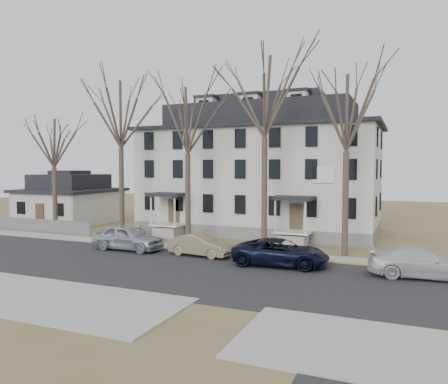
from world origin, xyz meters
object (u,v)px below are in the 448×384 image
at_px(car_silver, 128,238).
at_px(bicycle_left, 136,230).
at_px(small_house, 70,201).
at_px(car_white, 421,264).
at_px(tree_far_left, 120,109).
at_px(tree_bungalow, 54,140).
at_px(car_tan, 200,246).
at_px(tree_mid_right, 347,107).
at_px(car_navy, 281,253).
at_px(boarding_house, 260,171).
at_px(tree_mid_left, 187,115).
at_px(tree_center, 265,89).

distance_m(car_silver, bicycle_left, 6.70).
bearing_deg(small_house, car_white, -17.92).
height_order(tree_far_left, tree_bungalow, tree_far_left).
height_order(tree_bungalow, bicycle_left, tree_bungalow).
bearing_deg(car_tan, bicycle_left, 62.72).
xyz_separation_m(tree_far_left, car_tan, (8.99, -3.98, -9.64)).
height_order(tree_mid_right, car_silver, tree_mid_right).
relative_size(tree_mid_right, car_navy, 2.30).
relative_size(small_house, car_tan, 2.05).
distance_m(tree_mid_right, car_silver, 17.02).
height_order(tree_mid_right, car_navy, tree_mid_right).
bearing_deg(tree_far_left, car_white, -11.48).
bearing_deg(boarding_house, car_white, -44.29).
height_order(car_tan, car_white, car_white).
xyz_separation_m(tree_mid_left, car_white, (15.93, -4.45, -8.84)).
bearing_deg(bicycle_left, tree_far_left, 169.86).
xyz_separation_m(tree_mid_left, bicycle_left, (-5.83, 1.70, -9.16)).
height_order(tree_mid_left, car_tan, tree_mid_left).
distance_m(tree_far_left, car_white, 24.34).
height_order(tree_mid_left, car_navy, tree_mid_left).
bearing_deg(tree_bungalow, tree_mid_left, 0.00).
distance_m(tree_mid_right, tree_bungalow, 24.54).
height_order(tree_far_left, bicycle_left, tree_far_left).
distance_m(car_silver, car_white, 18.44).
distance_m(boarding_house, bicycle_left, 12.00).
bearing_deg(tree_center, car_navy, -61.88).
bearing_deg(tree_far_left, car_navy, -17.81).
relative_size(tree_mid_left, tree_mid_right, 1.00).
distance_m(tree_far_left, tree_mid_left, 6.05).
bearing_deg(car_navy, car_silver, 83.54).
relative_size(tree_center, car_silver, 2.89).
distance_m(car_tan, car_navy, 5.54).
distance_m(tree_far_left, tree_center, 12.02).
bearing_deg(tree_bungalow, bicycle_left, 13.34).
bearing_deg(tree_mid_left, boarding_house, 69.80).
distance_m(tree_far_left, bicycle_left, 10.04).
bearing_deg(tree_bungalow, car_tan, -13.97).
xyz_separation_m(small_house, car_white, (32.93, -10.65, -1.48)).
height_order(car_navy, car_white, car_navy).
height_order(boarding_house, tree_center, tree_center).
distance_m(tree_far_left, car_navy, 17.98).
bearing_deg(tree_bungalow, car_silver, -21.40).
distance_m(small_house, car_tan, 22.48).
bearing_deg(car_silver, boarding_house, -23.25).
distance_m(tree_far_left, tree_mid_right, 17.52).
relative_size(small_house, tree_mid_right, 0.68).
relative_size(tree_bungalow, car_white, 2.05).
height_order(tree_center, car_tan, tree_center).
distance_m(car_silver, car_navy, 11.01).
bearing_deg(bicycle_left, car_silver, -154.74).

